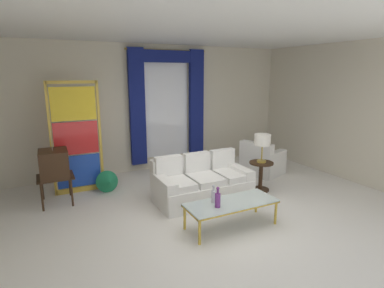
# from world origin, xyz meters

# --- Properties ---
(ground_plane) EXTENTS (16.00, 16.00, 0.00)m
(ground_plane) POSITION_xyz_m (0.00, 0.00, 0.00)
(ground_plane) COLOR white
(wall_rear) EXTENTS (8.00, 0.12, 3.00)m
(wall_rear) POSITION_xyz_m (0.00, 3.06, 1.50)
(wall_rear) COLOR beige
(wall_rear) RESTS_ON ground
(wall_right) EXTENTS (0.12, 7.00, 3.00)m
(wall_right) POSITION_xyz_m (3.66, 0.60, 1.50)
(wall_right) COLOR beige
(wall_right) RESTS_ON ground
(ceiling_slab) EXTENTS (8.00, 7.60, 0.04)m
(ceiling_slab) POSITION_xyz_m (0.00, 0.80, 3.02)
(ceiling_slab) COLOR white
(curtained_window) EXTENTS (2.00, 0.17, 2.70)m
(curtained_window) POSITION_xyz_m (0.39, 2.89, 1.74)
(curtained_window) COLOR white
(curtained_window) RESTS_ON ground
(couch_white_long) EXTENTS (1.76, 0.92, 0.86)m
(couch_white_long) POSITION_xyz_m (0.17, 0.77, 0.30)
(couch_white_long) COLOR white
(couch_white_long) RESTS_ON ground
(coffee_table) EXTENTS (1.43, 0.56, 0.41)m
(coffee_table) POSITION_xyz_m (0.07, -0.42, 0.37)
(coffee_table) COLOR silver
(coffee_table) RESTS_ON ground
(bottle_blue_decanter) EXTENTS (0.07, 0.07, 0.28)m
(bottle_blue_decanter) POSITION_xyz_m (-0.19, -0.31, 0.52)
(bottle_blue_decanter) COLOR silver
(bottle_blue_decanter) RESTS_ON coffee_table
(bottle_crystal_tall) EXTENTS (0.08, 0.08, 0.31)m
(bottle_crystal_tall) POSITION_xyz_m (-0.22, -0.49, 0.54)
(bottle_crystal_tall) COLOR #753384
(bottle_crystal_tall) RESTS_ON coffee_table
(vintage_tv) EXTENTS (0.62, 0.61, 1.35)m
(vintage_tv) POSITION_xyz_m (-2.29, 1.77, 0.73)
(vintage_tv) COLOR #382314
(vintage_tv) RESTS_ON ground
(armchair_white) EXTENTS (1.04, 1.03, 0.80)m
(armchair_white) POSITION_xyz_m (2.15, 1.44, 0.29)
(armchair_white) COLOR white
(armchair_white) RESTS_ON ground
(stained_glass_divider) EXTENTS (0.95, 0.05, 2.20)m
(stained_glass_divider) POSITION_xyz_m (-1.83, 2.16, 1.06)
(stained_glass_divider) COLOR gold
(stained_glass_divider) RESTS_ON ground
(peacock_figurine) EXTENTS (0.44, 0.60, 0.50)m
(peacock_figurine) POSITION_xyz_m (-1.35, 1.83, 0.22)
(peacock_figurine) COLOR beige
(peacock_figurine) RESTS_ON ground
(round_side_table) EXTENTS (0.48, 0.48, 0.59)m
(round_side_table) POSITION_xyz_m (1.45, 0.60, 0.36)
(round_side_table) COLOR #382314
(round_side_table) RESTS_ON ground
(table_lamp_brass) EXTENTS (0.32, 0.32, 0.57)m
(table_lamp_brass) POSITION_xyz_m (1.45, 0.60, 1.03)
(table_lamp_brass) COLOR #B29338
(table_lamp_brass) RESTS_ON round_side_table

